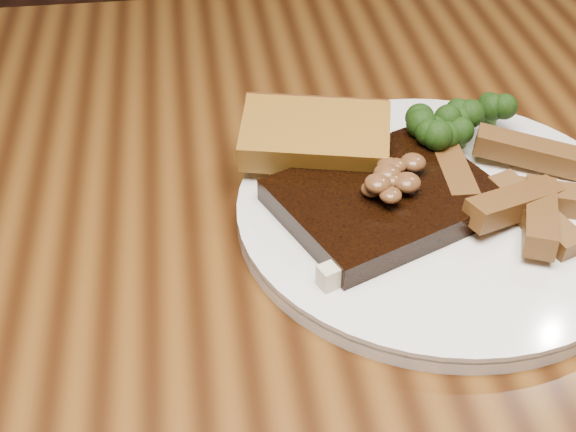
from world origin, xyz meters
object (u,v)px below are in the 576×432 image
object	(u,v)px
dining_table	(295,319)
garlic_bread	(315,157)
chair_far	(258,126)
potato_wedges	(518,196)
plate	(438,213)
steak	(385,200)

from	to	relation	value
dining_table	garlic_bread	bearing A→B (deg)	69.44
dining_table	chair_far	distance (m)	0.68
garlic_bread	potato_wedges	xyz separation A→B (m)	(0.15, -0.07, -0.00)
dining_table	potato_wedges	size ratio (longest dim) A/B	14.29
chair_far	potato_wedges	world-z (taller)	chair_far
dining_table	plate	bearing A→B (deg)	2.21
chair_far	plate	world-z (taller)	chair_far
potato_wedges	steak	bearing A→B (deg)	174.46
steak	garlic_bread	size ratio (longest dim) A/B	1.33
plate	garlic_bread	bearing A→B (deg)	144.73
garlic_bread	potato_wedges	size ratio (longest dim) A/B	1.05
chair_far	potato_wedges	size ratio (longest dim) A/B	7.16
garlic_bread	plate	bearing A→B (deg)	-21.72
garlic_bread	potato_wedges	bearing A→B (deg)	-12.55
garlic_bread	steak	bearing A→B (deg)	-40.75
plate	potato_wedges	world-z (taller)	potato_wedges
chair_far	plate	size ratio (longest dim) A/B	2.56
plate	potato_wedges	size ratio (longest dim) A/B	2.80
chair_far	plate	bearing A→B (deg)	108.56
plate	steak	size ratio (longest dim) A/B	2.01
steak	potato_wedges	world-z (taller)	potato_wedges
chair_far	garlic_bread	world-z (taller)	chair_far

